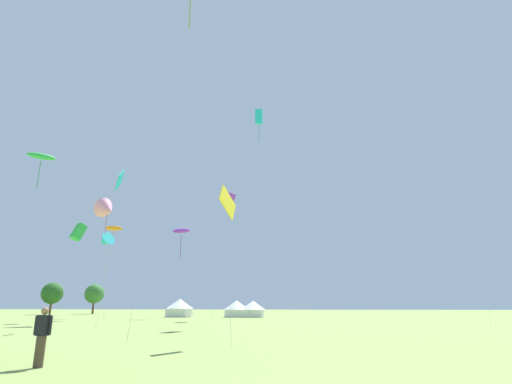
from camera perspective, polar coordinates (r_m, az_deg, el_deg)
The scene contains 16 objects.
kite_pink_delta at distance 48.64m, azimuth -19.72°, elevation -2.28°, with size 3.32×3.19×13.39m.
kite_yellow_diamond at distance 22.11m, azimuth -3.91°, elevation -1.51°, with size 1.01×2.78×8.08m.
kite_cyan_diamond at distance 39.02m, azimuth -18.19°, elevation 1.41°, with size 0.91×2.17×13.67m.
kite_purple_parafoil at distance 66.31m, azimuth -10.20°, elevation -5.28°, with size 3.80×1.90×13.55m.
kite_green_box at distance 54.46m, azimuth -23.16°, elevation -5.07°, with size 1.68×3.01×11.42m.
kite_purple_box at distance 60.11m, azimuth -3.63°, elevation -1.03°, with size 2.69×2.57×17.63m.
kite_green_parafoil at distance 39.44m, azimuth -27.35°, elevation 4.32°, with size 2.22×2.84×14.28m.
kite_orange_parafoil at distance 71.64m, azimuth -18.91°, elevation -4.75°, with size 2.91×3.26×14.45m.
kite_cyan_box at distance 49.94m, azimuth 0.40°, elevation 10.21°, with size 1.29×1.96×24.27m.
kite_cyan_delta at distance 61.88m, azimuth -20.00°, elevation -6.36°, with size 3.15×2.90×11.68m.
person_spectator at distance 14.72m, azimuth -27.33°, elevation -17.31°, with size 0.57×0.28×1.73m.
festival_tent_left at distance 71.20m, azimuth -10.42°, elevation -15.24°, with size 4.42×4.42×2.87m.
festival_tent_right at distance 68.71m, azimuth -2.68°, elevation -15.60°, with size 3.98×3.98×2.59m.
festival_tent_center at distance 68.23m, azimuth -0.41°, elevation -15.64°, with size 3.91×3.91×2.54m.
tree_distant_left at distance 98.84m, azimuth -26.16°, elevation -12.37°, with size 4.37×4.37×6.47m.
tree_distant_right at distance 103.96m, azimuth -21.28°, elevation -12.89°, with size 4.28×4.28×6.54m.
Camera 1 is at (5.82, -5.14, 1.77)m, focal length 29.18 mm.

